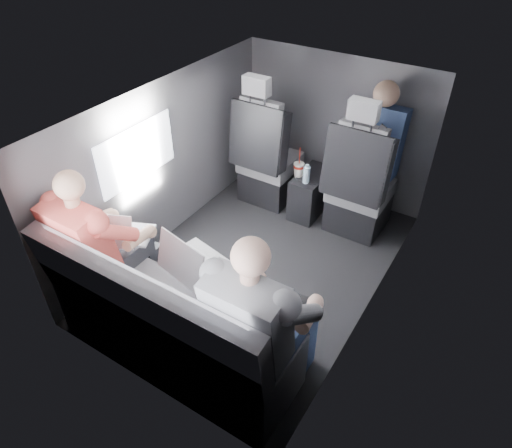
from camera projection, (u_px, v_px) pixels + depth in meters
The scene contains 20 objects.
floor at pixel (261, 264), 3.71m from camera, with size 2.60×2.60×0.00m, color black.
ceiling at pixel (262, 107), 2.89m from camera, with size 2.60×2.60×0.00m, color #B2B2AD.
panel_left at pixel (166, 163), 3.68m from camera, with size 0.02×2.60×1.35m, color #56565B.
panel_right at pixel (381, 237), 2.92m from camera, with size 0.02×2.60×1.35m, color #56565B.
panel_front at pixel (335, 128), 4.18m from camera, with size 1.80×0.02×1.35m, color #56565B.
panel_back at pixel (133, 311), 2.42m from camera, with size 1.80×0.02×1.35m, color #56565B.
side_window at pixel (137, 154), 3.33m from camera, with size 0.02×0.75×0.42m, color white.
seatbelt at pixel (357, 158), 3.49m from camera, with size 0.05×0.01×0.65m, color black.
front_seat_left at pixel (267, 163), 4.22m from camera, with size 0.52×0.58×1.26m.
front_seat_right at pixel (358, 191), 3.84m from camera, with size 0.52×0.58×1.26m.
center_console at pixel (311, 193), 4.18m from camera, with size 0.24×0.48×0.41m.
rear_bench at pixel (171, 326), 2.81m from camera, with size 1.60×0.57×0.92m.
soda_cup at pixel (299, 169), 3.99m from camera, with size 0.09×0.09×0.29m.
water_bottle at pixel (307, 174), 3.91m from camera, with size 0.06×0.06×0.17m.
laptop_white at pixel (121, 233), 3.02m from camera, with size 0.40×0.42×0.24m.
laptop_silver at pixel (193, 261), 2.79m from camera, with size 0.43×0.42×0.27m.
laptop_black at pixel (271, 303), 2.53m from camera, with size 0.34×0.32×0.23m.
passenger_rear_left at pixel (101, 244), 2.94m from camera, with size 0.50×0.62×1.22m.
passenger_rear_right at pixel (262, 320), 2.42m from camera, with size 0.53×0.64×1.26m.
passenger_front_right at pixel (378, 142), 3.79m from camera, with size 0.41×0.41×0.84m.
Camera 1 is at (1.43, -2.35, 2.52)m, focal length 32.00 mm.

